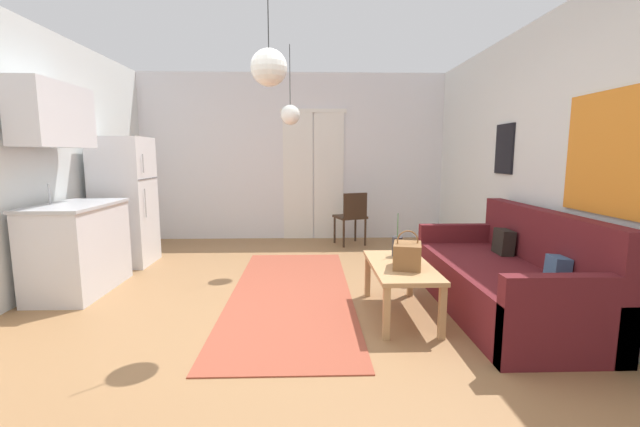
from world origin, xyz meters
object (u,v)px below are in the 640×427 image
at_px(coffee_table, 401,271).
at_px(accent_chair, 352,215).
at_px(handbag, 407,255).
at_px(couch, 509,281).
at_px(refrigerator, 125,202).
at_px(bamboo_vase, 397,246).
at_px(pendant_lamp_far, 290,115).
at_px(pendant_lamp_near, 269,67).

height_order(coffee_table, accent_chair, accent_chair).
distance_m(handbag, accent_chair, 2.88).
xyz_separation_m(couch, handbag, (-0.93, -0.13, 0.27)).
bearing_deg(refrigerator, couch, -23.49).
bearing_deg(handbag, bamboo_vase, 89.36).
bearing_deg(pendant_lamp_far, pendant_lamp_near, -92.62).
relative_size(pendant_lamp_near, pendant_lamp_far, 0.83).
height_order(handbag, refrigerator, refrigerator).
height_order(bamboo_vase, refrigerator, refrigerator).
xyz_separation_m(handbag, pendant_lamp_near, (-1.11, -0.05, 1.47)).
relative_size(coffee_table, pendant_lamp_near, 1.36).
xyz_separation_m(couch, pendant_lamp_far, (-1.96, 1.64, 1.56)).
distance_m(couch, bamboo_vase, 1.00).
bearing_deg(accent_chair, couch, 91.89).
bearing_deg(couch, refrigerator, 156.51).
height_order(pendant_lamp_near, pendant_lamp_far, same).
distance_m(couch, pendant_lamp_near, 2.69).
relative_size(couch, accent_chair, 2.48).
bearing_deg(refrigerator, coffee_table, -30.05).
distance_m(accent_chair, pendant_lamp_far, 1.97).
xyz_separation_m(coffee_table, bamboo_vase, (0.03, 0.29, 0.15)).
bearing_deg(accent_chair, refrigerator, -1.05).
distance_m(refrigerator, pendant_lamp_near, 3.03).
height_order(handbag, accent_chair, accent_chair).
bearing_deg(accent_chair, pendant_lamp_far, 31.96).
bearing_deg(bamboo_vase, coffee_table, -96.02).
relative_size(coffee_table, pendant_lamp_far, 1.13).
bearing_deg(pendant_lamp_far, handbag, -60.02).
height_order(coffee_table, bamboo_vase, bamboo_vase).
xyz_separation_m(refrigerator, pendant_lamp_near, (1.99, -1.93, 1.23)).
distance_m(couch, accent_chair, 2.96).
bearing_deg(refrigerator, accent_chair, 18.63).
xyz_separation_m(coffee_table, handbag, (0.03, -0.11, 0.16)).
bearing_deg(pendant_lamp_near, couch, 5.05).
distance_m(bamboo_vase, accent_chair, 2.48).
height_order(coffee_table, pendant_lamp_far, pendant_lamp_far).
relative_size(bamboo_vase, handbag, 1.22).
height_order(handbag, pendant_lamp_near, pendant_lamp_near).
relative_size(coffee_table, handbag, 3.20).
relative_size(couch, refrigerator, 1.27).
bearing_deg(couch, handbag, -172.14).
bearing_deg(pendant_lamp_far, refrigerator, 177.00).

